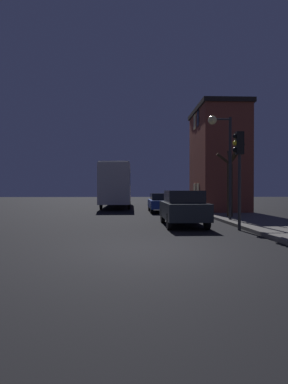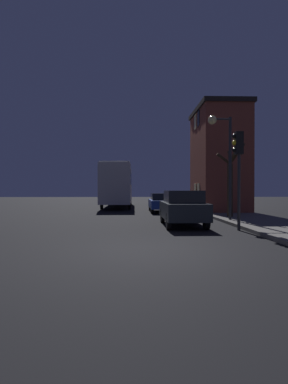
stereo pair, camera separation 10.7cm
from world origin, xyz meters
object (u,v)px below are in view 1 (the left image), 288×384
streetlamp (222,146)px  car_near_lane (183,207)px  car_mid_lane (162,202)px  bare_tree (230,179)px  traffic_light (239,159)px  bus (117,183)px

streetlamp → car_near_lane: bearing=-146.4°
streetlamp → car_mid_lane: streetlamp is taller
streetlamp → bare_tree: 2.45m
bare_tree → streetlamp: bearing=-120.1°
traffic_light → car_near_lane: bearing=142.4°
traffic_light → bare_tree: bare_tree is taller
bus → traffic_light: bearing=-71.1°
bare_tree → bus: bearing=119.8°
bus → car_near_lane: size_ratio=2.83×
bare_tree → car_near_lane: bearing=-135.7°
car_near_lane → car_mid_lane: (-0.12, 8.37, -0.10)m
bus → car_mid_lane: (3.57, -6.63, -1.54)m
streetlamp → bare_tree: streetlamp is taller
traffic_light → streetlamp: bearing=85.4°
bare_tree → traffic_light: bearing=-104.3°
streetlamp → car_near_lane: streetlamp is taller
bare_tree → bus: (-6.83, 11.92, 0.06)m
car_mid_lane → traffic_light: bearing=-78.1°
traffic_light → bare_tree: (1.17, 4.59, -0.62)m
streetlamp → car_mid_lane: bearing=108.7°
car_mid_lane → bus: bearing=118.3°
bus → streetlamp: bearing=-66.4°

